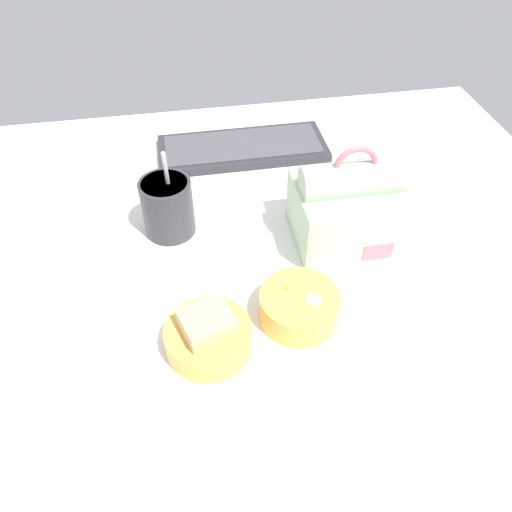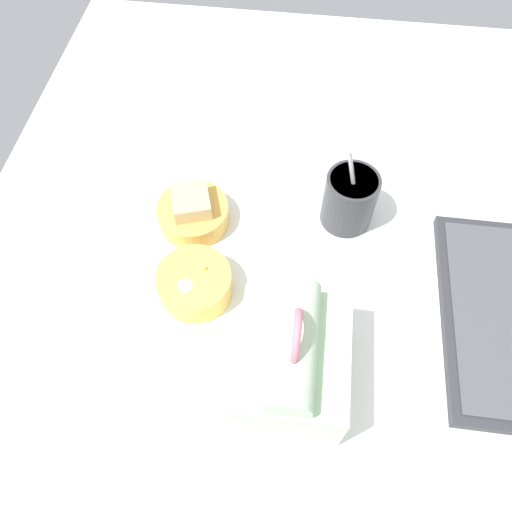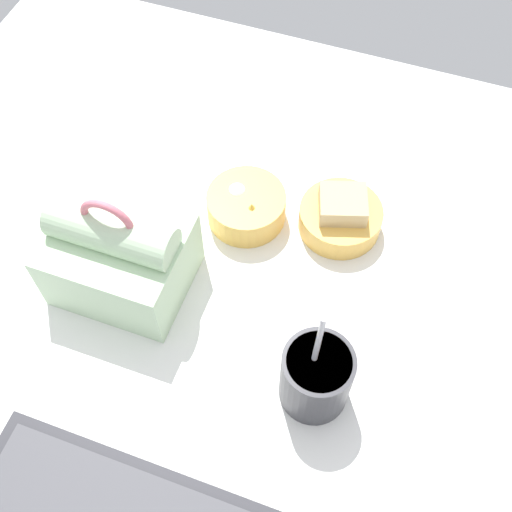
% 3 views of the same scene
% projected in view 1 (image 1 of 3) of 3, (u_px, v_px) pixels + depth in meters
% --- Properties ---
extents(desk_surface, '(1.40, 1.10, 0.02)m').
position_uv_depth(desk_surface, '(226.00, 270.00, 0.85)').
color(desk_surface, white).
rests_on(desk_surface, ground).
extents(keyboard, '(0.36, 0.15, 0.02)m').
position_uv_depth(keyboard, '(243.00, 148.00, 1.09)').
color(keyboard, '#2D2D33').
rests_on(keyboard, desk_surface).
extents(lunch_bag, '(0.18, 0.15, 0.19)m').
position_uv_depth(lunch_bag, '(349.00, 207.00, 0.85)').
color(lunch_bag, '#B7D6AD').
rests_on(lunch_bag, desk_surface).
extents(soup_cup, '(0.09, 0.09, 0.18)m').
position_uv_depth(soup_cup, '(168.00, 206.00, 0.87)').
color(soup_cup, '#333338').
rests_on(soup_cup, desk_surface).
extents(bento_bowl_sandwich, '(0.13, 0.13, 0.07)m').
position_uv_depth(bento_bowl_sandwich, '(208.00, 335.00, 0.71)').
color(bento_bowl_sandwich, '#EAB24C').
rests_on(bento_bowl_sandwich, desk_surface).
extents(bento_bowl_snacks, '(0.12, 0.12, 0.06)m').
position_uv_depth(bento_bowl_snacks, '(299.00, 306.00, 0.75)').
color(bento_bowl_snacks, '#EAB24C').
rests_on(bento_bowl_snacks, desk_surface).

